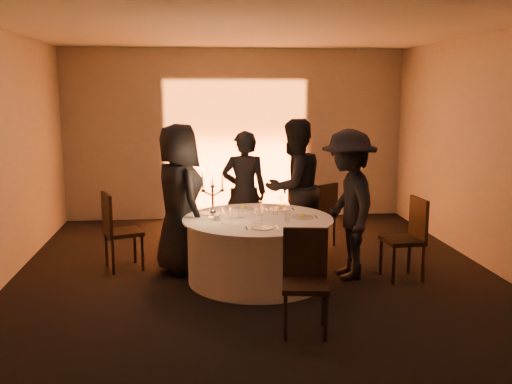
{
  "coord_description": "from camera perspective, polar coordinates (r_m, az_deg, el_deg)",
  "views": [
    {
      "loc": [
        -0.74,
        -6.6,
        2.27
      ],
      "look_at": [
        0.0,
        0.2,
        1.05
      ],
      "focal_mm": 40.0,
      "sensor_mm": 36.0,
      "label": 1
    }
  ],
  "objects": [
    {
      "name": "wine_glass_f",
      "position": [
        6.51,
        -2.67,
        -1.99
      ],
      "size": [
        0.07,
        0.07,
        0.19
      ],
      "color": "white",
      "rests_on": "banquet_table"
    },
    {
      "name": "wine_glass_a",
      "position": [
        7.22,
        2.49,
        -0.77
      ],
      "size": [
        0.07,
        0.07,
        0.19
      ],
      "color": "white",
      "rests_on": "banquet_table"
    },
    {
      "name": "wine_glass_b",
      "position": [
        6.9,
        0.46,
        -1.29
      ],
      "size": [
        0.07,
        0.07,
        0.19
      ],
      "color": "white",
      "rests_on": "banquet_table"
    },
    {
      "name": "tumbler_a",
      "position": [
        6.99,
        1.96,
        -1.91
      ],
      "size": [
        0.07,
        0.07,
        0.09
      ],
      "primitive_type": "cylinder",
      "color": "white",
      "rests_on": "banquet_table"
    },
    {
      "name": "guest_back_right",
      "position": [
        7.88,
        3.81,
        0.42
      ],
      "size": [
        1.16,
        1.09,
        1.9
      ],
      "primitive_type": "imported",
      "rotation": [
        0.0,
        0.0,
        -2.6
      ],
      "color": "black",
      "rests_on": "floor"
    },
    {
      "name": "wine_glass_e",
      "position": [
        6.45,
        0.58,
        -2.08
      ],
      "size": [
        0.07,
        0.07,
        0.19
      ],
      "color": "white",
      "rests_on": "banquet_table"
    },
    {
      "name": "coffee_cup",
      "position": [
        6.7,
        -3.97,
        -2.59
      ],
      "size": [
        0.11,
        0.11,
        0.07
      ],
      "color": "silver",
      "rests_on": "banquet_table"
    },
    {
      "name": "wall_right",
      "position": [
        7.63,
        23.23,
        3.5
      ],
      "size": [
        0.0,
        7.0,
        7.0
      ],
      "primitive_type": "plane",
      "rotation": [
        1.57,
        0.0,
        -1.57
      ],
      "color": "#A39E97",
      "rests_on": "floor"
    },
    {
      "name": "ceiling",
      "position": [
        6.69,
        0.19,
        16.37
      ],
      "size": [
        7.0,
        7.0,
        0.0
      ],
      "primitive_type": "plane",
      "rotation": [
        3.14,
        0.0,
        0.0
      ],
      "color": "white",
      "rests_on": "wall_back"
    },
    {
      "name": "plate_back_right",
      "position": [
        7.28,
        2.39,
        -1.64
      ],
      "size": [
        0.35,
        0.26,
        0.08
      ],
      "color": "silver",
      "rests_on": "banquet_table"
    },
    {
      "name": "wall_front",
      "position": [
        3.28,
        7.05,
        -3.56
      ],
      "size": [
        7.0,
        0.0,
        7.0
      ],
      "primitive_type": "plane",
      "rotation": [
        -1.57,
        0.0,
        0.0
      ],
      "color": "#A39E97",
      "rests_on": "floor"
    },
    {
      "name": "wine_glass_c",
      "position": [
        6.51,
        -0.12,
        -1.98
      ],
      "size": [
        0.07,
        0.07,
        0.19
      ],
      "color": "white",
      "rests_on": "banquet_table"
    },
    {
      "name": "plate_left",
      "position": [
        7.05,
        -4.57,
        -2.15
      ],
      "size": [
        0.36,
        0.26,
        0.01
      ],
      "color": "silver",
      "rests_on": "banquet_table"
    },
    {
      "name": "plate_back_left",
      "position": [
        7.31,
        -1.25,
        -1.6
      ],
      "size": [
        0.36,
        0.28,
        0.08
      ],
      "color": "silver",
      "rests_on": "banquet_table"
    },
    {
      "name": "plate_front",
      "position": [
        6.3,
        0.58,
        -3.6
      ],
      "size": [
        0.36,
        0.25,
        0.01
      ],
      "color": "silver",
      "rests_on": "banquet_table"
    },
    {
      "name": "uplighter_fixture",
      "position": [
        10.08,
        -1.86,
        -2.61
      ],
      "size": [
        0.25,
        0.12,
        0.1
      ],
      "primitive_type": "cube",
      "color": "black",
      "rests_on": "floor"
    },
    {
      "name": "guest_left",
      "position": [
        7.18,
        -7.71,
        -0.68
      ],
      "size": [
        0.93,
        1.08,
        1.88
      ],
      "primitive_type": "imported",
      "rotation": [
        0.0,
        0.0,
        2.01
      ],
      "color": "black",
      "rests_on": "floor"
    },
    {
      "name": "tumbler_c",
      "position": [
        6.85,
        -1.51,
        -2.16
      ],
      "size": [
        0.07,
        0.07,
        0.09
      ],
      "primitive_type": "cylinder",
      "color": "white",
      "rests_on": "banquet_table"
    },
    {
      "name": "chair_right",
      "position": [
        7.17,
        15.06,
        -4.02
      ],
      "size": [
        0.47,
        0.47,
        1.0
      ],
      "rotation": [
        0.0,
        0.0,
        -1.49
      ],
      "color": "black",
      "rests_on": "floor"
    },
    {
      "name": "plate_right",
      "position": [
        6.85,
        4.64,
        -2.44
      ],
      "size": [
        0.36,
        0.28,
        0.08
      ],
      "color": "silver",
      "rests_on": "banquet_table"
    },
    {
      "name": "floor",
      "position": [
        7.02,
        0.18,
        -8.75
      ],
      "size": [
        7.0,
        7.0,
        0.0
      ],
      "primitive_type": "plane",
      "color": "black",
      "rests_on": "ground"
    },
    {
      "name": "candelabra",
      "position": [
        6.75,
        -4.35,
        -0.77
      ],
      "size": [
        0.28,
        0.13,
        0.66
      ],
      "color": "silver",
      "rests_on": "banquet_table"
    },
    {
      "name": "chair_back_right",
      "position": [
        8.37,
        6.56,
        -1.93
      ],
      "size": [
        0.58,
        0.58,
        0.95
      ],
      "rotation": [
        0.0,
        0.0,
        -2.51
      ],
      "color": "black",
      "rests_on": "floor"
    },
    {
      "name": "tumbler_b",
      "position": [
        6.61,
        3.17,
        -2.62
      ],
      "size": [
        0.07,
        0.07,
        0.09
      ],
      "primitive_type": "cylinder",
      "color": "white",
      "rests_on": "banquet_table"
    },
    {
      "name": "chair_left",
      "position": [
        7.47,
        -13.76,
        -3.38
      ],
      "size": [
        0.56,
        0.56,
        1.0
      ],
      "rotation": [
        0.0,
        0.0,
        1.93
      ],
      "color": "black",
      "rests_on": "floor"
    },
    {
      "name": "guest_back_left",
      "position": [
        7.95,
        -1.17,
        -0.07
      ],
      "size": [
        0.65,
        0.44,
        1.73
      ],
      "primitive_type": "imported",
      "rotation": [
        0.0,
        0.0,
        3.09
      ],
      "color": "black",
      "rests_on": "floor"
    },
    {
      "name": "guest_right",
      "position": [
        6.98,
        9.21,
        -1.25
      ],
      "size": [
        0.69,
        1.19,
        1.82
      ],
      "primitive_type": "imported",
      "rotation": [
        0.0,
        0.0,
        -1.56
      ],
      "color": "black",
      "rests_on": "floor"
    },
    {
      "name": "wine_glass_h",
      "position": [
        6.82,
        2.98,
        -1.43
      ],
      "size": [
        0.07,
        0.07,
        0.19
      ],
      "color": "white",
      "rests_on": "banquet_table"
    },
    {
      "name": "wine_glass_g",
      "position": [
        6.63,
        0.56,
        -1.76
      ],
      "size": [
        0.07,
        0.07,
        0.19
      ],
      "color": "white",
      "rests_on": "banquet_table"
    },
    {
      "name": "wine_glass_d",
      "position": [
        6.5,
        -3.39,
        -2.02
      ],
      "size": [
        0.07,
        0.07,
        0.19
      ],
      "color": "white",
      "rests_on": "banquet_table"
    },
    {
      "name": "chair_back_left",
      "position": [
        8.38,
        -1.26,
        -2.1
      ],
      "size": [
        0.4,
        0.4,
        0.89
      ],
      "rotation": [
        0.0,
        0.0,
        3.12
      ],
      "color": "black",
      "rests_on": "floor"
    },
    {
      "name": "banquet_table",
      "position": [
        6.91,
        0.18,
        -5.73
      ],
      "size": [
        1.8,
        1.8,
        0.77
      ],
      "color": "black",
      "rests_on": "floor"
    },
    {
      "name": "chair_front",
      "position": [
        5.48,
        4.95,
        -8.21
      ],
      "size": [
        0.49,
        0.49,
        0.98
      ],
      "rotation": [
        0.0,
        0.0,
        -0.17
      ],
      "color": "black",
      "rests_on": "floor"
    },
    {
      "name": "wall_back",
      "position": [
        10.16,
        -2.03,
        5.76
      ],
      "size": [
        7.0,
        0.0,
        7.0
      ],
      "primitive_type": "plane",
      "rotation": [
        1.57,
        0.0,
        0.0
      ],
      "color": "#A39E97",
      "rests_on": "floor"
    }
  ]
}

